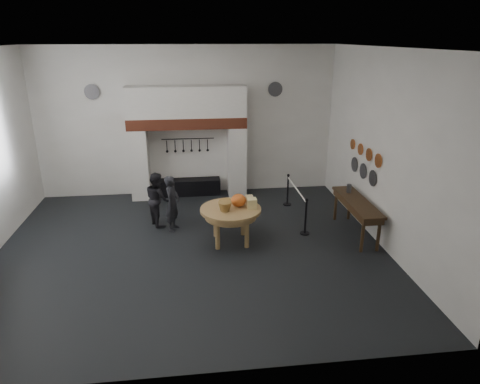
{
  "coord_description": "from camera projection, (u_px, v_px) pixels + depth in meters",
  "views": [
    {
      "loc": [
        0.05,
        -9.07,
        4.72
      ],
      "look_at": [
        1.15,
        0.08,
        1.35
      ],
      "focal_mm": 32.0,
      "sensor_mm": 36.0,
      "label": 1
    }
  ],
  "objects": [
    {
      "name": "barrier_rope",
      "position": [
        297.0,
        189.0,
        11.49
      ],
      "size": [
        0.04,
        2.0,
        0.04
      ],
      "primitive_type": "cylinder",
      "rotation": [
        1.57,
        0.0,
        0.0
      ],
      "color": "white",
      "rests_on": "barrier_post_near"
    },
    {
      "name": "cheese_block_big",
      "position": [
        252.0,
        203.0,
        10.11
      ],
      "size": [
        0.22,
        0.22,
        0.24
      ],
      "primitive_type": "cube",
      "color": "#E6D489",
      "rests_on": "work_table"
    },
    {
      "name": "visitor_near",
      "position": [
        172.0,
        203.0,
        10.84
      ],
      "size": [
        0.5,
        0.61,
        1.45
      ],
      "primitive_type": "imported",
      "rotation": [
        0.0,
        0.0,
        1.26
      ],
      "color": "black",
      "rests_on": "floor"
    },
    {
      "name": "ceiling",
      "position": [
        183.0,
        48.0,
        8.53
      ],
      "size": [
        9.0,
        8.0,
        0.02
      ],
      "primitive_type": "cube",
      "color": "silver",
      "rests_on": "wall_back"
    },
    {
      "name": "copper_pan_c",
      "position": [
        360.0,
        149.0,
        11.12
      ],
      "size": [
        0.03,
        0.3,
        0.3
      ],
      "primitive_type": "cylinder",
      "rotation": [
        0.0,
        1.57,
        0.0
      ],
      "color": "#C6662D",
      "rests_on": "wall_right"
    },
    {
      "name": "barrier_post_far",
      "position": [
        288.0,
        190.0,
        12.56
      ],
      "size": [
        0.05,
        0.05,
        0.9
      ],
      "primitive_type": "cylinder",
      "color": "black",
      "rests_on": "floor"
    },
    {
      "name": "work_table",
      "position": [
        231.0,
        210.0,
        10.15
      ],
      "size": [
        1.46,
        1.46,
        0.07
      ],
      "primitive_type": "cylinder",
      "rotation": [
        0.0,
        0.0,
        -0.01
      ],
      "color": "#A67D4E",
      "rests_on": "floor"
    },
    {
      "name": "pewter_plate_left",
      "position": [
        373.0,
        178.0,
        10.45
      ],
      "size": [
        0.03,
        0.4,
        0.4
      ],
      "primitive_type": "cylinder",
      "rotation": [
        0.0,
        1.57,
        0.0
      ],
      "color": "#4C4C51",
      "rests_on": "wall_right"
    },
    {
      "name": "pewter_jug",
      "position": [
        349.0,
        188.0,
        11.06
      ],
      "size": [
        0.12,
        0.12,
        0.22
      ],
      "primitive_type": "cylinder",
      "color": "#47474C",
      "rests_on": "side_table"
    },
    {
      "name": "wall_right",
      "position": [
        385.0,
        150.0,
        9.8
      ],
      "size": [
        0.02,
        8.0,
        4.5
      ],
      "primitive_type": "cube",
      "color": "white",
      "rests_on": "floor"
    },
    {
      "name": "chimney_hood",
      "position": [
        186.0,
        102.0,
        12.47
      ],
      "size": [
        3.5,
        0.7,
        0.9
      ],
      "primitive_type": "cube",
      "color": "silver",
      "rests_on": "hearth_brick_band"
    },
    {
      "name": "side_table",
      "position": [
        357.0,
        202.0,
        10.54
      ],
      "size": [
        0.55,
        2.2,
        0.06
      ],
      "primitive_type": "cube",
      "color": "#3C2715",
      "rests_on": "floor"
    },
    {
      "name": "chimney_pier_left",
      "position": [
        140.0,
        164.0,
        12.94
      ],
      "size": [
        0.55,
        0.7,
        2.15
      ],
      "primitive_type": "cube",
      "color": "silver",
      "rests_on": "floor"
    },
    {
      "name": "copper_pan_b",
      "position": [
        369.0,
        155.0,
        10.6
      ],
      "size": [
        0.03,
        0.32,
        0.32
      ],
      "primitive_type": "cylinder",
      "rotation": [
        0.0,
        1.57,
        0.0
      ],
      "color": "#C6662D",
      "rests_on": "wall_right"
    },
    {
      "name": "barrier_post_near",
      "position": [
        306.0,
        217.0,
        10.69
      ],
      "size": [
        0.05,
        0.05,
        0.9
      ],
      "primitive_type": "cylinder",
      "color": "black",
      "rests_on": "floor"
    },
    {
      "name": "pewter_plate_mid",
      "position": [
        363.0,
        171.0,
        11.01
      ],
      "size": [
        0.03,
        0.4,
        0.4
      ],
      "primitive_type": "cylinder",
      "rotation": [
        0.0,
        1.57,
        0.0
      ],
      "color": "#4C4C51",
      "rests_on": "wall_right"
    },
    {
      "name": "bread_loaf",
      "position": [
        225.0,
        201.0,
        10.44
      ],
      "size": [
        0.31,
        0.18,
        0.13
      ],
      "primitive_type": "ellipsoid",
      "color": "#AB7E3C",
      "rests_on": "work_table"
    },
    {
      "name": "wall_back",
      "position": [
        187.0,
        122.0,
        13.03
      ],
      "size": [
        9.0,
        0.02,
        4.5
      ],
      "primitive_type": "cube",
      "color": "white",
      "rests_on": "floor"
    },
    {
      "name": "pumpkin",
      "position": [
        238.0,
        200.0,
        10.2
      ],
      "size": [
        0.36,
        0.36,
        0.31
      ],
      "primitive_type": "ellipsoid",
      "color": "#E1561F",
      "rests_on": "work_table"
    },
    {
      "name": "utensil_rail",
      "position": [
        188.0,
        139.0,
        13.13
      ],
      "size": [
        1.6,
        0.02,
        0.02
      ],
      "primitive_type": "cylinder",
      "rotation": [
        0.0,
        1.57,
        0.0
      ],
      "color": "black",
      "rests_on": "wall_back"
    },
    {
      "name": "cheese_block_small",
      "position": [
        249.0,
        200.0,
        10.4
      ],
      "size": [
        0.18,
        0.18,
        0.2
      ],
      "primitive_type": "cube",
      "color": "#DAC082",
      "rests_on": "work_table"
    },
    {
      "name": "chimney_pier_right",
      "position": [
        237.0,
        161.0,
        13.27
      ],
      "size": [
        0.55,
        0.7,
        2.15
      ],
      "primitive_type": "cube",
      "color": "silver",
      "rests_on": "floor"
    },
    {
      "name": "hearth_brick_band",
      "position": [
        187.0,
        122.0,
        12.68
      ],
      "size": [
        3.5,
        0.72,
        0.32
      ],
      "primitive_type": "cube",
      "color": "#9E442B",
      "rests_on": "chimney_pier_left"
    },
    {
      "name": "copper_pan_d",
      "position": [
        353.0,
        144.0,
        11.63
      ],
      "size": [
        0.03,
        0.28,
        0.28
      ],
      "primitive_type": "cylinder",
      "rotation": [
        0.0,
        1.57,
        0.0
      ],
      "color": "#C6662D",
      "rests_on": "wall_right"
    },
    {
      "name": "wicker_basket",
      "position": [
        225.0,
        207.0,
        9.95
      ],
      "size": [
        0.32,
        0.32,
        0.22
      ],
      "primitive_type": "cone",
      "rotation": [
        3.14,
        0.0,
        -0.01
      ],
      "color": "olive",
      "rests_on": "work_table"
    },
    {
      "name": "wall_front",
      "position": [
        190.0,
        238.0,
        5.57
      ],
      "size": [
        9.0,
        0.02,
        4.5
      ],
      "primitive_type": "cube",
      "color": "white",
      "rests_on": "floor"
    },
    {
      "name": "pewter_plate_back_right",
      "position": [
        275.0,
        89.0,
        12.97
      ],
      "size": [
        0.44,
        0.03,
        0.44
      ],
      "primitive_type": "cylinder",
      "rotation": [
        1.57,
        0.0,
        0.0
      ],
      "color": "#4C4C51",
      "rests_on": "wall_back"
    },
    {
      "name": "pewter_plate_right",
      "position": [
        354.0,
        164.0,
        11.57
      ],
      "size": [
        0.03,
        0.4,
        0.4
      ],
      "primitive_type": "cylinder",
      "rotation": [
        0.0,
        1.57,
        0.0
      ],
      "color": "#4C4C51",
      "rests_on": "wall_right"
    },
    {
      "name": "pewter_plate_back_left",
      "position": [
        92.0,
        92.0,
        12.36
      ],
      "size": [
        0.44,
        0.03,
        0.44
      ],
      "primitive_type": "cylinder",
      "rotation": [
        1.57,
        0.0,
        0.0
      ],
      "color": "#4C4C51",
      "rests_on": "wall_back"
    },
    {
      "name": "iron_range",
      "position": [
        190.0,
        187.0,
        13.45
      ],
      "size": [
        1.9,
        0.45,
        0.5
      ],
      "primitive_type": "cube",
      "color": "black",
      "rests_on": "floor"
    },
    {
      "name": "floor",
      "position": [
        192.0,
        249.0,
        10.07
      ],
      "size": [
        9.0,
        8.0,
        0.02
      ],
      "primitive_type": "cube",
      "color": "black",
      "rests_on": "ground"
    },
    {
      "name": "visitor_far",
      "position": [
        157.0,
        199.0,
        11.17
      ],
      "size": [
        0.78,
        0.85,
        1.43
      ],
      "primitive_type": "imported",
      "rotation": [
        0.0,
        0.0,
        1.99
      ],
      "color": "black",
      "rests_on": "floor"
    },
    {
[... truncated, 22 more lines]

